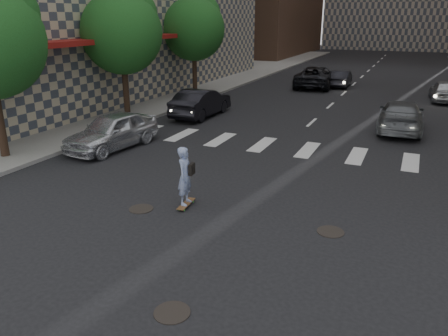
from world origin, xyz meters
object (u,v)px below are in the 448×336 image
at_px(traffic_car_c, 316,77).
at_px(tree_c, 195,26).
at_px(skateboarder, 185,176).
at_px(silver_sedan, 112,131).
at_px(traffic_car_a, 201,103).
at_px(traffic_car_e, 341,79).
at_px(traffic_car_d, 445,91).
at_px(tree_b, 124,29).
at_px(traffic_car_b, 401,116).

bearing_deg(traffic_car_c, tree_c, 41.47).
bearing_deg(traffic_car_c, skateboarder, 90.63).
bearing_deg(silver_sedan, traffic_car_a, 91.66).
bearing_deg(silver_sedan, tree_c, 108.70).
height_order(tree_c, traffic_car_a, tree_c).
height_order(traffic_car_a, traffic_car_c, traffic_car_c).
height_order(tree_c, traffic_car_e, tree_c).
xyz_separation_m(silver_sedan, traffic_car_d, (13.08, 17.52, -0.04)).
bearing_deg(tree_c, traffic_car_a, -60.55).
bearing_deg(traffic_car_d, silver_sedan, 49.61).
height_order(skateboarder, traffic_car_a, skateboarder).
height_order(tree_b, traffic_car_e, tree_b).
xyz_separation_m(silver_sedan, traffic_car_e, (5.80, 21.18, -0.12)).
xyz_separation_m(tree_b, silver_sedan, (2.88, -5.22, -3.89)).
bearing_deg(skateboarder, silver_sedan, 139.58).
relative_size(tree_b, tree_c, 1.00).
bearing_deg(traffic_car_d, traffic_car_a, 36.24).
bearing_deg(tree_b, traffic_car_c, 64.98).
height_order(tree_c, skateboarder, tree_c).
bearing_deg(skateboarder, traffic_car_b, 61.65).
bearing_deg(traffic_car_a, silver_sedan, 85.76).
xyz_separation_m(skateboarder, traffic_car_a, (-5.10, 11.10, -0.19)).
bearing_deg(skateboarder, traffic_car_a, 109.49).
xyz_separation_m(traffic_car_b, traffic_car_e, (-5.06, 13.10, -0.09)).
relative_size(tree_c, silver_sedan, 1.49).
distance_m(traffic_car_a, traffic_car_e, 15.03).
distance_m(tree_b, tree_c, 8.00).
distance_m(skateboarder, traffic_car_d, 22.77).
bearing_deg(traffic_car_b, tree_b, 9.57).
bearing_deg(traffic_car_a, tree_c, -60.03).
height_order(tree_c, traffic_car_c, tree_c).
height_order(traffic_car_b, traffic_car_c, traffic_car_c).
distance_m(tree_c, skateboarder, 19.59).
bearing_deg(traffic_car_e, tree_b, 59.61).
relative_size(skateboarder, traffic_car_b, 0.36).
height_order(tree_c, traffic_car_b, tree_c).
bearing_deg(tree_b, traffic_car_d, 37.63).
bearing_deg(silver_sedan, tree_b, 125.29).
bearing_deg(traffic_car_a, tree_b, 28.79).
relative_size(tree_c, traffic_car_e, 1.71).
relative_size(silver_sedan, traffic_car_e, 1.14).
distance_m(silver_sedan, traffic_car_c, 20.49).
xyz_separation_m(tree_b, traffic_car_a, (3.47, 1.86, -3.88)).
height_order(traffic_car_b, traffic_car_d, traffic_car_b).
height_order(traffic_car_c, traffic_car_d, traffic_car_c).
xyz_separation_m(traffic_car_b, traffic_car_c, (-6.80, 12.00, 0.08)).
bearing_deg(traffic_car_c, silver_sedan, 75.34).
bearing_deg(tree_b, traffic_car_b, 11.77).
height_order(tree_c, traffic_car_d, tree_c).
xyz_separation_m(silver_sedan, traffic_car_a, (0.59, 7.08, 0.01)).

